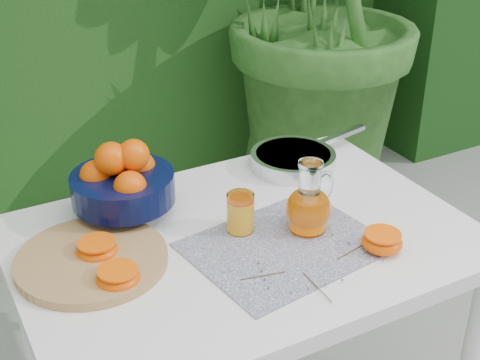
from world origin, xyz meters
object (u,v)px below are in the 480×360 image
fruit_bowl (122,181)px  white_table (244,265)px  saute_pan (294,159)px  juice_pitcher (309,206)px  cutting_board (92,260)px

fruit_bowl → white_table: bearing=-46.9°
fruit_bowl → saute_pan: (0.48, 0.02, -0.06)m
fruit_bowl → juice_pitcher: (0.34, -0.26, -0.02)m
juice_pitcher → saute_pan: size_ratio=0.41×
fruit_bowl → juice_pitcher: bearing=-38.0°
cutting_board → fruit_bowl: 0.22m
white_table → fruit_bowl: fruit_bowl is taller
cutting_board → juice_pitcher: 0.48m
fruit_bowl → cutting_board: bearing=-129.0°
fruit_bowl → saute_pan: 0.48m
white_table → fruit_bowl: (-0.20, 0.22, 0.17)m
white_table → fruit_bowl: size_ratio=4.12×
saute_pan → cutting_board: bearing=-163.7°
white_table → saute_pan: size_ratio=2.42×
white_table → juice_pitcher: bearing=-19.6°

